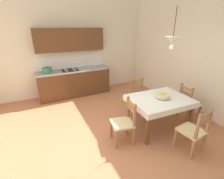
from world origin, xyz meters
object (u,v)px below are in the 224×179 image
dining_chair_window_side (189,103)px  dining_chair_camera_side (194,131)px  dining_table (159,103)px  dining_chair_kitchen_side (138,96)px  pendant_lamp (173,41)px  dining_chair_tv_side (124,122)px  fruit_bowl (163,96)px  kitchen_cabinetry (73,71)px

dining_chair_window_side → dining_chair_camera_side: 1.24m
dining_table → dining_chair_kitchen_side: (0.05, 0.89, -0.19)m
dining_table → dining_chair_camera_side: size_ratio=1.48×
dining_chair_kitchen_side → pendant_lamp: (0.09, -0.90, 1.54)m
dining_table → dining_chair_tv_side: dining_chair_tv_side is taller
dining_chair_tv_side → dining_chair_window_side: 1.91m
dining_chair_tv_side → fruit_bowl: dining_chair_tv_side is taller
fruit_bowl → kitchen_cabinetry: bearing=114.6°
kitchen_cabinetry → pendant_lamp: 3.35m
kitchen_cabinetry → dining_table: 3.09m
fruit_bowl → dining_chair_window_side: bearing=-1.2°
kitchen_cabinetry → dining_chair_window_side: 3.63m
kitchen_cabinetry → dining_table: bearing=-66.2°
dining_chair_window_side → dining_table: bearing=177.3°
dining_chair_window_side → fruit_bowl: size_ratio=3.10×
dining_table → dining_chair_window_side: (0.95, -0.04, -0.19)m
dining_chair_camera_side → fruit_bowl: size_ratio=3.10×
kitchen_cabinetry → dining_chair_camera_side: bearing=-70.8°
fruit_bowl → pendant_lamp: size_ratio=0.37×
dining_table → pendant_lamp: 1.37m
kitchen_cabinetry → dining_table: kitchen_cabinetry is taller
kitchen_cabinetry → dining_chair_tv_side: size_ratio=2.55×
dining_chair_kitchen_side → dining_chair_camera_side: 1.79m
dining_chair_tv_side → dining_chair_camera_side: size_ratio=1.00×
dining_chair_tv_side → dining_chair_kitchen_side: size_ratio=1.00×
kitchen_cabinetry → pendant_lamp: (1.39, -2.83, 1.13)m
dining_table → dining_chair_camera_side: (0.05, -0.90, -0.19)m
kitchen_cabinetry → dining_chair_tv_side: bearing=-84.3°
dining_chair_window_side → pendant_lamp: pendant_lamp is taller
fruit_bowl → pendant_lamp: pendant_lamp is taller
dining_chair_window_side → fruit_bowl: dining_chair_window_side is taller
dining_chair_tv_side → dining_chair_window_side: size_ratio=1.00×
dining_table → dining_chair_kitchen_side: bearing=86.6°
dining_chair_window_side → pendant_lamp: (-0.81, 0.03, 1.54)m
kitchen_cabinetry → dining_chair_window_side: (2.20, -2.86, -0.41)m
dining_chair_kitchen_side → dining_chair_camera_side: same height
dining_chair_tv_side → dining_chair_window_side: same height
dining_chair_kitchen_side → pendant_lamp: pendant_lamp is taller
dining_table → dining_chair_window_side: dining_chair_window_side is taller
dining_table → dining_chair_kitchen_side: size_ratio=1.48×
dining_table → kitchen_cabinetry: bearing=113.8°
pendant_lamp → dining_chair_tv_side: bearing=-177.0°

